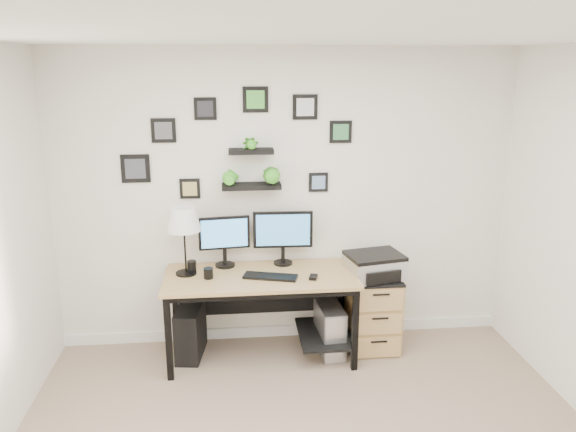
{
  "coord_description": "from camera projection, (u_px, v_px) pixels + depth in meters",
  "views": [
    {
      "loc": [
        -0.46,
        -2.75,
        2.48
      ],
      "look_at": [
        0.0,
        1.83,
        1.2
      ],
      "focal_mm": 35.0,
      "sensor_mm": 36.0,
      "label": 1
    }
  ],
  "objects": [
    {
      "name": "room",
      "position": [
        286.0,
        330.0,
        5.24
      ],
      "size": [
        4.0,
        4.0,
        4.0
      ],
      "color": "gray",
      "rests_on": "ground"
    },
    {
      "name": "desk",
      "position": [
        265.0,
        287.0,
        4.76
      ],
      "size": [
        1.6,
        0.7,
        0.75
      ],
      "color": "tan",
      "rests_on": "ground"
    },
    {
      "name": "monitor_left",
      "position": [
        224.0,
        238.0,
        4.81
      ],
      "size": [
        0.44,
        0.19,
        0.45
      ],
      "color": "black",
      "rests_on": "desk"
    },
    {
      "name": "monitor_right",
      "position": [
        283.0,
        233.0,
        4.86
      ],
      "size": [
        0.52,
        0.17,
        0.48
      ],
      "color": "black",
      "rests_on": "desk"
    },
    {
      "name": "keyboard",
      "position": [
        270.0,
        277.0,
        4.62
      ],
      "size": [
        0.46,
        0.26,
        0.02
      ],
      "primitive_type": "cube",
      "rotation": [
        0.0,
        0.0,
        -0.28
      ],
      "color": "black",
      "rests_on": "desk"
    },
    {
      "name": "mouse",
      "position": [
        313.0,
        277.0,
        4.6
      ],
      "size": [
        0.08,
        0.1,
        0.03
      ],
      "primitive_type": "cube",
      "rotation": [
        0.0,
        0.0,
        -0.29
      ],
      "color": "black",
      "rests_on": "desk"
    },
    {
      "name": "table_lamp",
      "position": [
        184.0,
        221.0,
        4.58
      ],
      "size": [
        0.28,
        0.28,
        0.58
      ],
      "color": "black",
      "rests_on": "desk"
    },
    {
      "name": "mug",
      "position": [
        208.0,
        273.0,
        4.6
      ],
      "size": [
        0.08,
        0.08,
        0.09
      ],
      "primitive_type": "cylinder",
      "color": "black",
      "rests_on": "desk"
    },
    {
      "name": "pen_cup",
      "position": [
        192.0,
        266.0,
        4.74
      ],
      "size": [
        0.08,
        0.08,
        0.1
      ],
      "primitive_type": "cylinder",
      "color": "black",
      "rests_on": "desk"
    },
    {
      "name": "pc_tower_black",
      "position": [
        191.0,
        331.0,
        4.85
      ],
      "size": [
        0.26,
        0.47,
        0.45
      ],
      "primitive_type": "cube",
      "rotation": [
        0.0,
        0.0,
        -0.13
      ],
      "color": "black",
      "rests_on": "ground"
    },
    {
      "name": "pc_tower_grey",
      "position": [
        330.0,
        329.0,
        4.89
      ],
      "size": [
        0.23,
        0.46,
        0.44
      ],
      "color": "gray",
      "rests_on": "ground"
    },
    {
      "name": "file_cabinet",
      "position": [
        372.0,
        311.0,
        4.98
      ],
      "size": [
        0.43,
        0.53,
        0.67
      ],
      "color": "tan",
      "rests_on": "ground"
    },
    {
      "name": "printer",
      "position": [
        374.0,
        266.0,
        4.82
      ],
      "size": [
        0.52,
        0.44,
        0.21
      ],
      "color": "silver",
      "rests_on": "file_cabinet"
    },
    {
      "name": "wall_decor",
      "position": [
        248.0,
        158.0,
        4.71
      ],
      "size": [
        1.95,
        0.18,
        0.94
      ],
      "color": "black",
      "rests_on": "ground"
    }
  ]
}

